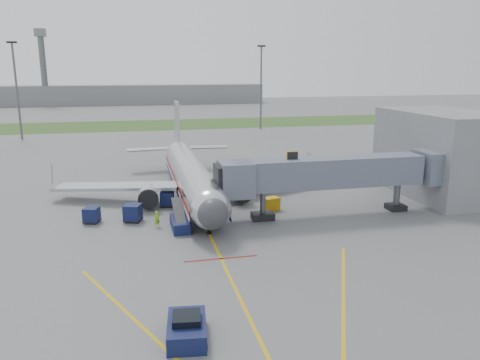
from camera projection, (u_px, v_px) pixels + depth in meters
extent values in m
plane|color=#565659|center=(213.00, 241.00, 41.52)|extent=(400.00, 400.00, 0.00)
cube|color=#2D4C1E|center=(157.00, 125.00, 126.83)|extent=(300.00, 25.00, 0.01)
cube|color=gold|center=(217.00, 250.00, 39.63)|extent=(0.25, 50.00, 0.01)
cube|color=maroon|center=(221.00, 259.00, 37.73)|extent=(6.00, 0.25, 0.01)
cube|color=gold|center=(151.00, 335.00, 26.95)|extent=(9.52, 20.04, 0.01)
cube|color=gold|center=(343.00, 311.00, 29.55)|extent=(9.52, 20.04, 0.01)
cylinder|color=silver|center=(191.00, 175.00, 55.11)|extent=(3.80, 28.00, 3.80)
sphere|color=silver|center=(210.00, 209.00, 41.84)|extent=(3.80, 3.80, 3.80)
sphere|color=#38383D|center=(213.00, 213.00, 40.61)|extent=(2.74, 2.74, 2.74)
cube|color=black|center=(211.00, 204.00, 41.33)|extent=(2.20, 1.20, 0.55)
cone|color=silver|center=(178.00, 151.00, 70.75)|extent=(3.80, 5.00, 3.80)
cube|color=#B7BAC1|center=(177.00, 125.00, 69.34)|extent=(0.35, 4.20, 7.00)
cube|color=#B7BAC1|center=(117.00, 186.00, 53.48)|extent=(15.10, 8.59, 1.13)
cube|color=#B7BAC1|center=(261.00, 179.00, 57.17)|extent=(15.10, 8.59, 1.13)
cylinder|color=silver|center=(148.00, 195.00, 51.45)|extent=(2.10, 3.60, 2.10)
cylinder|color=silver|center=(240.00, 190.00, 53.71)|extent=(2.10, 3.60, 2.10)
cube|color=maroon|center=(207.00, 177.00, 55.61)|extent=(0.05, 28.00, 0.45)
cube|color=navy|center=(207.00, 184.00, 55.82)|extent=(0.05, 28.00, 0.35)
cylinder|color=black|center=(209.00, 231.00, 43.35)|extent=(0.28, 0.70, 0.70)
cylinder|color=black|center=(169.00, 194.00, 55.55)|extent=(0.50, 1.00, 1.00)
cylinder|color=black|center=(212.00, 191.00, 56.67)|extent=(0.50, 1.00, 1.00)
cube|color=slate|center=(329.00, 172.00, 48.01)|extent=(20.00, 3.00, 3.00)
cube|color=slate|center=(236.00, 179.00, 45.93)|extent=(3.20, 3.60, 3.40)
cube|color=black|center=(224.00, 179.00, 45.67)|extent=(1.60, 3.00, 2.80)
cube|color=#C9950B|center=(292.00, 156.00, 46.72)|extent=(1.20, 0.15, 1.00)
cylinder|color=#595B60|center=(263.00, 205.00, 47.20)|extent=(0.56, 0.56, 3.10)
cube|color=black|center=(263.00, 216.00, 47.48)|extent=(2.20, 1.60, 0.70)
cylinder|color=#595B60|center=(397.00, 196.00, 50.46)|extent=(0.70, 0.70, 3.10)
cube|color=black|center=(396.00, 207.00, 50.75)|extent=(1.80, 1.80, 0.60)
cube|color=slate|center=(432.00, 167.00, 50.62)|extent=(3.00, 4.00, 3.40)
cube|color=slate|center=(444.00, 153.00, 56.35)|extent=(10.00, 16.00, 10.00)
cylinder|color=#595B60|center=(17.00, 92.00, 99.03)|extent=(0.44, 0.44, 20.00)
cube|color=black|center=(12.00, 42.00, 96.65)|extent=(2.00, 0.40, 0.40)
cylinder|color=#595B60|center=(261.00, 89.00, 115.71)|extent=(0.44, 0.44, 20.00)
cube|color=black|center=(261.00, 46.00, 113.33)|extent=(2.00, 0.40, 0.40)
cube|color=slate|center=(123.00, 94.00, 199.56)|extent=(120.00, 14.00, 8.00)
cylinder|color=#595B60|center=(44.00, 71.00, 185.97)|extent=(2.40, 2.40, 28.00)
cube|color=slate|center=(40.00, 33.00, 182.59)|extent=(4.00, 4.00, 3.00)
cube|color=#0C1A36|center=(187.00, 330.00, 26.47)|extent=(2.58, 3.79, 1.09)
cube|color=black|center=(187.00, 319.00, 26.31)|extent=(1.76, 1.76, 0.49)
cylinder|color=black|center=(170.00, 346.00, 25.17)|extent=(0.31, 0.81, 0.79)
cylinder|color=black|center=(203.00, 344.00, 25.35)|extent=(0.31, 0.81, 0.79)
cylinder|color=black|center=(172.00, 321.00, 27.66)|extent=(0.31, 0.81, 0.79)
cylinder|color=black|center=(202.00, 320.00, 27.84)|extent=(0.31, 0.81, 0.79)
cube|color=#0C1A36|center=(167.00, 198.00, 51.87)|extent=(1.70, 1.70, 1.47)
cube|color=black|center=(167.00, 205.00, 52.04)|extent=(1.75, 1.75, 0.11)
cylinder|color=black|center=(162.00, 207.00, 51.46)|extent=(0.25, 0.30, 0.27)
cylinder|color=black|center=(172.00, 206.00, 51.52)|extent=(0.25, 0.30, 0.27)
cylinder|color=black|center=(163.00, 204.00, 52.57)|extent=(0.25, 0.30, 0.27)
cylinder|color=black|center=(173.00, 204.00, 52.63)|extent=(0.25, 0.30, 0.27)
cube|color=#0C1A36|center=(133.00, 212.00, 46.72)|extent=(2.00, 2.00, 1.57)
cube|color=black|center=(133.00, 220.00, 46.90)|extent=(2.06, 2.06, 0.12)
cylinder|color=black|center=(125.00, 222.00, 46.39)|extent=(0.30, 0.34, 0.28)
cylinder|color=black|center=(137.00, 222.00, 46.26)|extent=(0.30, 0.34, 0.28)
cylinder|color=black|center=(129.00, 218.00, 47.56)|extent=(0.30, 0.34, 0.28)
cylinder|color=black|center=(141.00, 218.00, 47.43)|extent=(0.30, 0.34, 0.28)
cube|color=#0C1A36|center=(92.00, 214.00, 46.35)|extent=(1.75, 1.75, 1.39)
cube|color=black|center=(92.00, 221.00, 46.51)|extent=(1.81, 1.81, 0.11)
cylinder|color=black|center=(85.00, 223.00, 46.04)|extent=(0.27, 0.30, 0.25)
cylinder|color=black|center=(95.00, 223.00, 45.95)|extent=(0.27, 0.30, 0.25)
cylinder|color=black|center=(89.00, 220.00, 47.08)|extent=(0.27, 0.30, 0.25)
cylinder|color=black|center=(99.00, 220.00, 46.99)|extent=(0.27, 0.30, 0.25)
cube|color=#0C1A36|center=(180.00, 224.00, 44.65)|extent=(1.64, 4.09, 1.02)
cube|color=black|center=(179.00, 211.00, 44.94)|extent=(1.09, 4.57, 1.60)
cylinder|color=black|center=(176.00, 231.00, 43.18)|extent=(0.26, 0.64, 0.63)
cylinder|color=black|center=(188.00, 230.00, 43.44)|extent=(0.26, 0.64, 0.63)
cylinder|color=black|center=(172.00, 221.00, 45.96)|extent=(0.26, 0.64, 0.63)
cylinder|color=black|center=(184.00, 220.00, 46.22)|extent=(0.26, 0.64, 0.63)
cube|color=#C9950B|center=(271.00, 204.00, 50.63)|extent=(1.97, 1.59, 1.37)
cylinder|color=black|center=(267.00, 209.00, 50.48)|extent=(0.32, 0.39, 0.34)
cylinder|color=black|center=(275.00, 207.00, 51.03)|extent=(0.32, 0.39, 0.34)
imported|color=#81C617|center=(157.00, 219.00, 45.06)|extent=(0.69, 0.60, 1.60)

